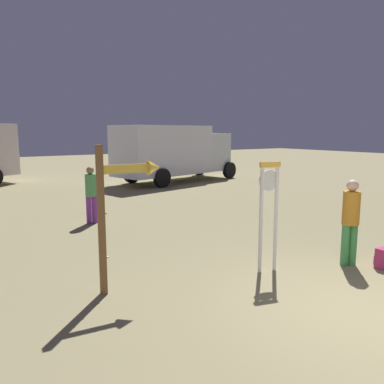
# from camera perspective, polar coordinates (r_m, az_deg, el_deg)

# --- Properties ---
(ground_plane) EXTENTS (80.00, 80.00, 0.00)m
(ground_plane) POSITION_cam_1_polar(r_m,az_deg,el_deg) (6.48, 23.78, -15.91)
(ground_plane) COLOR #8C8159
(standing_clock) EXTENTS (0.40, 0.19, 2.08)m
(standing_clock) POSITION_cam_1_polar(r_m,az_deg,el_deg) (7.42, 11.06, -1.97)
(standing_clock) COLOR white
(standing_clock) RESTS_ON ground_plane
(arrow_sign) EXTENTS (1.08, 0.28, 2.42)m
(arrow_sign) POSITION_cam_1_polar(r_m,az_deg,el_deg) (6.43, -10.15, -0.65)
(arrow_sign) COLOR brown
(arrow_sign) RESTS_ON ground_plane
(person_near_clock) EXTENTS (0.33, 0.33, 1.71)m
(person_near_clock) POSITION_cam_1_polar(r_m,az_deg,el_deg) (8.27, 22.02, -3.52)
(person_near_clock) COLOR #43984E
(person_near_clock) RESTS_ON ground_plane
(backpack) EXTENTS (0.33, 0.24, 0.40)m
(backpack) POSITION_cam_1_polar(r_m,az_deg,el_deg) (8.56, 26.04, -8.62)
(backpack) COLOR #B72F65
(backpack) RESTS_ON ground_plane
(person_distant) EXTENTS (0.31, 0.31, 1.64)m
(person_distant) POSITION_cam_1_polar(r_m,az_deg,el_deg) (11.55, -14.44, 0.03)
(person_distant) COLOR purple
(person_distant) RESTS_ON ground_plane
(box_truck_near) EXTENTS (7.30, 3.89, 2.91)m
(box_truck_near) POSITION_cam_1_polar(r_m,az_deg,el_deg) (20.48, -2.78, 5.98)
(box_truck_near) COLOR silver
(box_truck_near) RESTS_ON ground_plane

